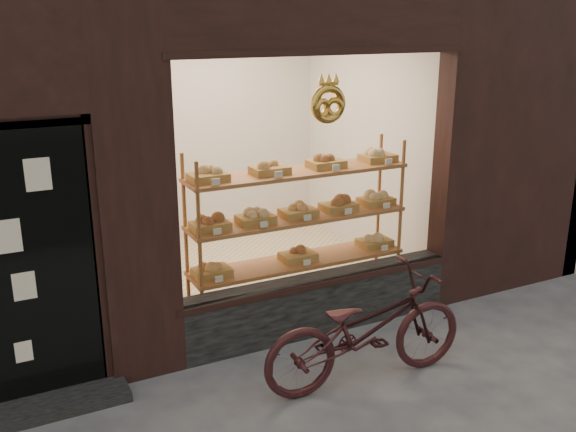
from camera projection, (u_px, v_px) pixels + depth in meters
display_shelf at (298, 230)px, 6.22m from camera, size 2.20×0.45×1.70m
bicycle at (366, 329)px, 5.12m from camera, size 1.80×0.72×0.93m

